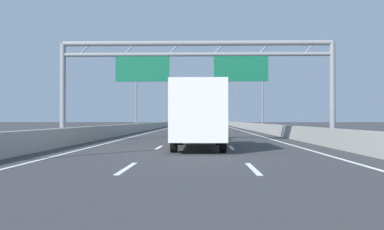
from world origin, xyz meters
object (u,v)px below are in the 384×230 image
(red_car, at_px, (188,122))
(yellow_car, at_px, (200,129))
(sign_gantry, at_px, (195,65))
(streetlamp_left_mid, at_px, (138,87))
(streetlamp_left_far, at_px, (166,101))
(box_truck, at_px, (199,114))
(white_car, at_px, (201,125))
(streetlamp_right_mid, at_px, (261,87))
(orange_car, at_px, (201,123))
(blue_car, at_px, (189,122))
(streetlamp_right_far, at_px, (235,101))

(red_car, height_order, yellow_car, yellow_car)
(sign_gantry, relative_size, streetlamp_left_mid, 1.82)
(streetlamp_left_far, distance_m, box_truck, 71.17)
(sign_gantry, height_order, white_car, sign_gantry)
(streetlamp_right_mid, relative_size, yellow_car, 2.19)
(streetlamp_left_far, distance_m, white_car, 44.38)
(streetlamp_right_mid, bearing_deg, red_car, 98.91)
(streetlamp_left_mid, distance_m, box_truck, 32.47)
(white_car, bearing_deg, streetlamp_left_far, 99.98)
(streetlamp_left_mid, distance_m, white_car, 9.85)
(streetlamp_left_mid, relative_size, orange_car, 2.15)
(sign_gantry, distance_m, streetlamp_left_far, 64.69)
(sign_gantry, xyz_separation_m, streetlamp_left_mid, (-7.40, 24.93, 0.55))
(red_car, height_order, blue_car, red_car)
(yellow_car, distance_m, orange_car, 62.01)
(sign_gantry, relative_size, orange_car, 3.91)
(streetlamp_right_mid, xyz_separation_m, red_car, (-11.23, 71.68, -4.66))
(streetlamp_right_far, bearing_deg, streetlamp_left_mid, -110.79)
(streetlamp_left_far, height_order, blue_car, streetlamp_left_far)
(streetlamp_left_mid, height_order, yellow_car, streetlamp_left_mid)
(white_car, relative_size, orange_car, 1.05)
(white_car, xyz_separation_m, yellow_car, (0.05, -18.65, 0.01))
(blue_car, bearing_deg, white_car, -87.32)
(red_car, height_order, box_truck, box_truck)
(streetlamp_right_mid, xyz_separation_m, yellow_car, (-7.24, -22.78, -4.63))
(streetlamp_left_mid, relative_size, yellow_car, 2.19)
(streetlamp_right_mid, height_order, streetlamp_right_far, same)
(red_car, relative_size, orange_car, 0.94)
(yellow_car, bearing_deg, box_truck, -90.20)
(yellow_car, xyz_separation_m, box_truck, (-0.03, -8.55, 0.90))
(streetlamp_right_mid, height_order, box_truck, streetlamp_right_mid)
(blue_car, xyz_separation_m, box_truck, (3.92, -110.50, 0.92))
(streetlamp_left_mid, xyz_separation_m, streetlamp_right_mid, (14.93, 0.00, 0.00))
(streetlamp_left_mid, bearing_deg, white_car, -28.40)
(orange_car, bearing_deg, streetlamp_left_far, 179.19)
(sign_gantry, xyz_separation_m, streetlamp_right_mid, (7.54, 24.93, 0.55))
(orange_car, height_order, blue_car, orange_car)
(orange_car, bearing_deg, red_car, 96.94)
(streetlamp_left_mid, xyz_separation_m, yellow_car, (7.69, -22.78, -4.63))
(streetlamp_left_far, height_order, red_car, streetlamp_left_far)
(white_car, bearing_deg, blue_car, 92.68)
(streetlamp_left_mid, distance_m, streetlamp_left_far, 39.33)
(streetlamp_left_mid, relative_size, streetlamp_right_far, 1.00)
(streetlamp_left_mid, height_order, blue_car, streetlamp_left_mid)
(streetlamp_left_mid, height_order, streetlamp_right_far, same)
(red_car, bearing_deg, white_car, -87.02)
(sign_gantry, relative_size, white_car, 3.71)
(streetlamp_right_far, xyz_separation_m, box_truck, (-7.27, -70.66, -3.73))
(streetlamp_left_mid, distance_m, blue_car, 79.40)
(streetlamp_left_mid, bearing_deg, streetlamp_left_far, 90.00)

